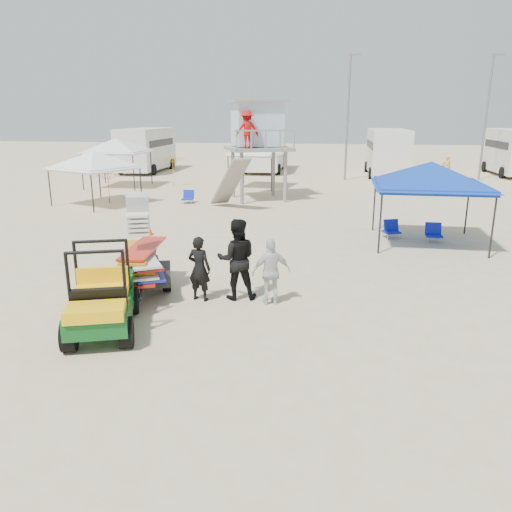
# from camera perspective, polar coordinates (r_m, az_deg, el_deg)

# --- Properties ---
(ground) EXTENTS (140.00, 140.00, 0.00)m
(ground) POSITION_cam_1_polar(r_m,az_deg,el_deg) (8.70, -6.35, -13.58)
(ground) COLOR beige
(ground) RESTS_ON ground
(utility_cart) EXTENTS (1.83, 2.59, 1.78)m
(utility_cart) POSITION_cam_1_polar(r_m,az_deg,el_deg) (10.47, -17.45, -4.03)
(utility_cart) COLOR #0B4A19
(utility_cart) RESTS_ON ground
(surf_trailer) EXTENTS (1.82, 2.53, 2.19)m
(surf_trailer) POSITION_cam_1_polar(r_m,az_deg,el_deg) (12.48, -12.89, -0.20)
(surf_trailer) COLOR black
(surf_trailer) RESTS_ON ground
(man_left) EXTENTS (0.64, 0.49, 1.56)m
(man_left) POSITION_cam_1_polar(r_m,az_deg,el_deg) (11.78, -6.49, -1.44)
(man_left) COLOR black
(man_left) RESTS_ON ground
(man_mid) EXTENTS (1.08, 0.92, 1.94)m
(man_mid) POSITION_cam_1_polar(r_m,az_deg,el_deg) (11.77, -2.21, -0.37)
(man_mid) COLOR black
(man_mid) RESTS_ON ground
(man_right) EXTENTS (0.98, 0.70, 1.55)m
(man_right) POSITION_cam_1_polar(r_m,az_deg,el_deg) (11.47, 1.75, -1.83)
(man_right) COLOR silver
(man_right) RESTS_ON ground
(lifeguard_tower) EXTENTS (3.94, 3.94, 4.84)m
(lifeguard_tower) POSITION_cam_1_polar(r_m,az_deg,el_deg) (25.91, 0.11, 14.42)
(lifeguard_tower) COLOR gray
(lifeguard_tower) RESTS_ON ground
(canopy_blue) EXTENTS (3.56, 3.56, 3.17)m
(canopy_blue) POSITION_cam_1_polar(r_m,az_deg,el_deg) (17.73, 19.44, 9.68)
(canopy_blue) COLOR black
(canopy_blue) RESTS_ON ground
(canopy_white_a) EXTENTS (4.18, 4.18, 2.98)m
(canopy_white_a) POSITION_cam_1_polar(r_m,az_deg,el_deg) (25.57, -18.10, 11.01)
(canopy_white_a) COLOR black
(canopy_white_a) RESTS_ON ground
(canopy_white_b) EXTENTS (3.35, 3.35, 3.30)m
(canopy_white_b) POSITION_cam_1_polar(r_m,az_deg,el_deg) (31.68, -15.71, 12.58)
(canopy_white_b) COLOR black
(canopy_white_b) RESTS_ON ground
(canopy_white_c) EXTENTS (3.26, 3.26, 3.18)m
(canopy_white_c) POSITION_cam_1_polar(r_m,az_deg,el_deg) (30.38, 0.08, 12.80)
(canopy_white_c) COLOR black
(canopy_white_c) RESTS_ON ground
(umbrella_a) EXTENTS (1.86, 1.89, 1.56)m
(umbrella_a) POSITION_cam_1_polar(r_m,az_deg,el_deg) (25.84, -16.51, 7.48)
(umbrella_a) COLOR red
(umbrella_a) RESTS_ON ground
(umbrella_b) EXTENTS (2.49, 2.52, 1.87)m
(umbrella_b) POSITION_cam_1_polar(r_m,az_deg,el_deg) (31.37, -9.45, 9.58)
(umbrella_b) COLOR #F2A315
(umbrella_b) RESTS_ON ground
(cone_near) EXTENTS (0.34, 0.34, 0.50)m
(cone_near) POSITION_cam_1_polar(r_m,az_deg,el_deg) (16.72, -12.39, 1.61)
(cone_near) COLOR #FB5407
(cone_near) RESTS_ON ground
(cone_far) EXTENTS (0.34, 0.34, 0.50)m
(cone_far) POSITION_cam_1_polar(r_m,az_deg,el_deg) (18.69, -12.23, 3.11)
(cone_far) COLOR #FF5708
(cone_far) RESTS_ON ground
(beach_chair_a) EXTENTS (0.57, 0.61, 0.64)m
(beach_chair_a) POSITION_cam_1_polar(r_m,az_deg,el_deg) (25.23, -7.77, 6.72)
(beach_chair_a) COLOR #1026B4
(beach_chair_a) RESTS_ON ground
(beach_chair_b) EXTENTS (0.67, 0.73, 0.64)m
(beach_chair_b) POSITION_cam_1_polar(r_m,az_deg,el_deg) (18.56, 15.19, 3.02)
(beach_chair_b) COLOR #0F1AA5
(beach_chair_b) RESTS_ON ground
(beach_chair_c) EXTENTS (0.56, 0.59, 0.64)m
(beach_chair_c) POSITION_cam_1_polar(r_m,az_deg,el_deg) (18.42, 19.63, 2.56)
(beach_chair_c) COLOR #0F1DAC
(beach_chair_c) RESTS_ON ground
(rv_far_left) EXTENTS (2.64, 6.80, 3.25)m
(rv_far_left) POSITION_cam_1_polar(r_m,az_deg,el_deg) (39.93, -12.43, 11.98)
(rv_far_left) COLOR silver
(rv_far_left) RESTS_ON ground
(rv_mid_left) EXTENTS (2.65, 6.50, 3.25)m
(rv_mid_left) POSITION_cam_1_polar(r_m,az_deg,el_deg) (39.20, 1.07, 12.27)
(rv_mid_left) COLOR silver
(rv_mid_left) RESTS_ON ground
(rv_mid_right) EXTENTS (2.64, 7.00, 3.25)m
(rv_mid_right) POSITION_cam_1_polar(r_m,az_deg,el_deg) (37.59, 14.79, 11.61)
(rv_mid_right) COLOR silver
(rv_mid_right) RESTS_ON ground
(light_pole_left) EXTENTS (0.14, 0.14, 8.00)m
(light_pole_left) POSITION_cam_1_polar(r_m,az_deg,el_deg) (34.32, 10.43, 15.19)
(light_pole_left) COLOR slate
(light_pole_left) RESTS_ON ground
(light_pole_right) EXTENTS (0.14, 0.14, 8.00)m
(light_pole_right) POSITION_cam_1_polar(r_m,az_deg,el_deg) (37.17, 24.79, 14.07)
(light_pole_right) COLOR slate
(light_pole_right) RESTS_ON ground
(distant_beachgoers) EXTENTS (1.37, 14.41, 1.72)m
(distant_beachgoers) POSITION_cam_1_polar(r_m,az_deg,el_deg) (27.67, 25.20, 7.25)
(distant_beachgoers) COLOR tan
(distant_beachgoers) RESTS_ON ground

